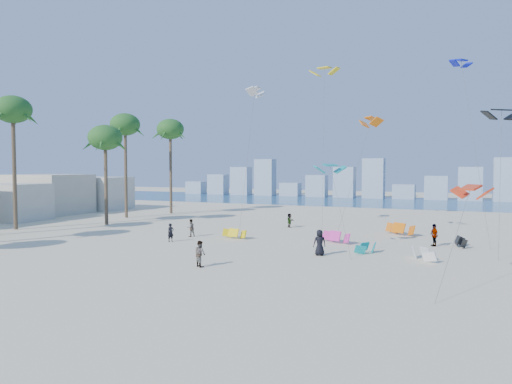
% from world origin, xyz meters
% --- Properties ---
extents(ground, '(220.00, 220.00, 0.00)m').
position_xyz_m(ground, '(0.00, 0.00, 0.00)').
color(ground, beige).
rests_on(ground, ground).
extents(ocean, '(220.00, 220.00, 0.00)m').
position_xyz_m(ocean, '(0.00, 72.00, 0.01)').
color(ocean, navy).
rests_on(ocean, ground).
extents(kitesurfer_near, '(0.61, 0.70, 1.60)m').
position_xyz_m(kitesurfer_near, '(-4.97, 15.62, 0.80)').
color(kitesurfer_near, black).
rests_on(kitesurfer_near, ground).
extents(kitesurfer_mid, '(1.04, 0.97, 1.71)m').
position_xyz_m(kitesurfer_mid, '(2.63, 7.66, 0.86)').
color(kitesurfer_mid, gray).
rests_on(kitesurfer_mid, ground).
extents(kitesurfers_far, '(31.75, 17.97, 1.92)m').
position_xyz_m(kitesurfers_far, '(10.46, 19.61, 0.85)').
color(kitesurfers_far, black).
rests_on(kitesurfers_far, ground).
extents(grounded_kites, '(20.88, 14.61, 1.06)m').
position_xyz_m(grounded_kites, '(10.94, 21.75, 0.45)').
color(grounded_kites, yellow).
rests_on(grounded_kites, ground).
extents(flying_kites, '(27.93, 30.09, 18.40)m').
position_xyz_m(flying_kites, '(10.54, 24.82, 12.52)').
color(flying_kites, '#0C959B').
rests_on(flying_kites, ground).
extents(palm_row, '(9.80, 44.80, 13.92)m').
position_xyz_m(palm_row, '(-21.90, 16.16, 11.12)').
color(palm_row, brown).
rests_on(palm_row, ground).
extents(distant_skyline, '(85.00, 3.00, 8.40)m').
position_xyz_m(distant_skyline, '(-1.19, 82.00, 3.09)').
color(distant_skyline, '#9EADBF').
rests_on(distant_skyline, ground).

